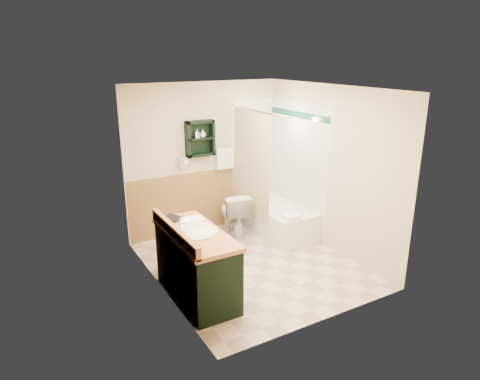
{
  "coord_description": "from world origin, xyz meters",
  "views": [
    {
      "loc": [
        -2.81,
        -4.56,
        2.8
      ],
      "look_at": [
        -0.08,
        0.2,
        1.04
      ],
      "focal_mm": 32.0,
      "sensor_mm": 36.0,
      "label": 1
    }
  ],
  "objects_px": {
    "toilet": "(233,214)",
    "vanity": "(197,265)",
    "vanity_book": "(167,212)",
    "wall_shelf": "(200,138)",
    "soap_bottle_a": "(197,136)",
    "hair_dryer": "(182,162)",
    "soap_bottle_b": "(203,134)",
    "bathtub": "(275,218)"
  },
  "relations": [
    {
      "from": "toilet",
      "to": "vanity",
      "type": "bearing_deg",
      "value": 58.98
    },
    {
      "from": "vanity_book",
      "to": "wall_shelf",
      "type": "bearing_deg",
      "value": 24.88
    },
    {
      "from": "vanity",
      "to": "soap_bottle_a",
      "type": "bearing_deg",
      "value": 64.42
    },
    {
      "from": "vanity",
      "to": "toilet",
      "type": "relative_size",
      "value": 1.83
    },
    {
      "from": "hair_dryer",
      "to": "vanity_book",
      "type": "xyz_separation_m",
      "value": [
        -0.76,
        -1.31,
        -0.24
      ]
    },
    {
      "from": "wall_shelf",
      "to": "vanity_book",
      "type": "height_order",
      "value": "wall_shelf"
    },
    {
      "from": "wall_shelf",
      "to": "soap_bottle_b",
      "type": "xyz_separation_m",
      "value": [
        0.05,
        -0.01,
        0.06
      ]
    },
    {
      "from": "bathtub",
      "to": "wall_shelf",
      "type": "bearing_deg",
      "value": 150.06
    },
    {
      "from": "hair_dryer",
      "to": "vanity_book",
      "type": "bearing_deg",
      "value": -120.03
    },
    {
      "from": "wall_shelf",
      "to": "vanity_book",
      "type": "bearing_deg",
      "value": -129.41
    },
    {
      "from": "wall_shelf",
      "to": "toilet",
      "type": "height_order",
      "value": "wall_shelf"
    },
    {
      "from": "bathtub",
      "to": "soap_bottle_a",
      "type": "xyz_separation_m",
      "value": [
        -1.08,
        0.59,
        1.36
      ]
    },
    {
      "from": "hair_dryer",
      "to": "vanity",
      "type": "height_order",
      "value": "hair_dryer"
    },
    {
      "from": "hair_dryer",
      "to": "vanity",
      "type": "bearing_deg",
      "value": -108.39
    },
    {
      "from": "vanity",
      "to": "soap_bottle_b",
      "type": "bearing_deg",
      "value": 61.86
    },
    {
      "from": "wall_shelf",
      "to": "hair_dryer",
      "type": "height_order",
      "value": "wall_shelf"
    },
    {
      "from": "wall_shelf",
      "to": "soap_bottle_b",
      "type": "bearing_deg",
      "value": -6.17
    },
    {
      "from": "bathtub",
      "to": "soap_bottle_b",
      "type": "distance_m",
      "value": 1.79
    },
    {
      "from": "soap_bottle_a",
      "to": "toilet",
      "type": "bearing_deg",
      "value": -39.41
    },
    {
      "from": "vanity_book",
      "to": "soap_bottle_b",
      "type": "relative_size",
      "value": 2.14
    },
    {
      "from": "soap_bottle_a",
      "to": "soap_bottle_b",
      "type": "xyz_separation_m",
      "value": [
        0.1,
        0.0,
        0.01
      ]
    },
    {
      "from": "hair_dryer",
      "to": "toilet",
      "type": "height_order",
      "value": "hair_dryer"
    },
    {
      "from": "toilet",
      "to": "hair_dryer",
      "type": "bearing_deg",
      "value": -18.4
    },
    {
      "from": "bathtub",
      "to": "soap_bottle_b",
      "type": "bearing_deg",
      "value": 149.11
    },
    {
      "from": "wall_shelf",
      "to": "bathtub",
      "type": "distance_m",
      "value": 1.77
    },
    {
      "from": "bathtub",
      "to": "soap_bottle_a",
      "type": "bearing_deg",
      "value": 151.48
    },
    {
      "from": "toilet",
      "to": "bathtub",
      "type": "bearing_deg",
      "value": 171.32
    },
    {
      "from": "toilet",
      "to": "vanity_book",
      "type": "bearing_deg",
      "value": 44.06
    },
    {
      "from": "vanity",
      "to": "toilet",
      "type": "height_order",
      "value": "vanity"
    },
    {
      "from": "bathtub",
      "to": "soap_bottle_a",
      "type": "height_order",
      "value": "soap_bottle_a"
    },
    {
      "from": "wall_shelf",
      "to": "hair_dryer",
      "type": "bearing_deg",
      "value": 175.24
    },
    {
      "from": "hair_dryer",
      "to": "vanity_book",
      "type": "height_order",
      "value": "hair_dryer"
    },
    {
      "from": "wall_shelf",
      "to": "bathtub",
      "type": "relative_size",
      "value": 0.37
    },
    {
      "from": "soap_bottle_a",
      "to": "soap_bottle_b",
      "type": "bearing_deg",
      "value": 0.0
    },
    {
      "from": "vanity",
      "to": "wall_shelf",
      "type": "bearing_deg",
      "value": 63.11
    },
    {
      "from": "bathtub",
      "to": "vanity",
      "type": "bearing_deg",
      "value": -148.55
    },
    {
      "from": "hair_dryer",
      "to": "toilet",
      "type": "bearing_deg",
      "value": -29.48
    },
    {
      "from": "vanity",
      "to": "vanity_book",
      "type": "height_order",
      "value": "vanity_book"
    },
    {
      "from": "hair_dryer",
      "to": "vanity",
      "type": "relative_size",
      "value": 0.18
    },
    {
      "from": "toilet",
      "to": "soap_bottle_a",
      "type": "height_order",
      "value": "soap_bottle_a"
    },
    {
      "from": "toilet",
      "to": "soap_bottle_b",
      "type": "bearing_deg",
      "value": -35.77
    },
    {
      "from": "toilet",
      "to": "soap_bottle_b",
      "type": "relative_size",
      "value": 6.29
    }
  ]
}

